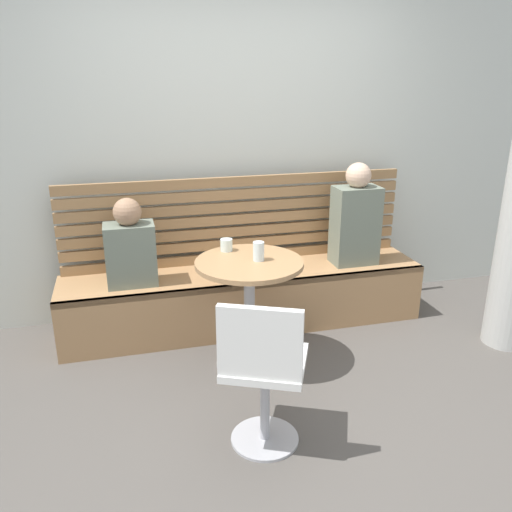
# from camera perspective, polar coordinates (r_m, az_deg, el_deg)

# --- Properties ---
(ground) EXTENTS (8.00, 8.00, 0.00)m
(ground) POSITION_cam_1_polar(r_m,az_deg,el_deg) (3.11, 4.31, -17.11)
(ground) COLOR #514C47
(back_wall) EXTENTS (5.20, 0.10, 2.90)m
(back_wall) POSITION_cam_1_polar(r_m,az_deg,el_deg) (4.10, -2.82, 13.84)
(back_wall) COLOR silver
(back_wall) RESTS_ON ground
(booth_bench) EXTENTS (2.70, 0.52, 0.44)m
(booth_bench) POSITION_cam_1_polar(r_m,az_deg,el_deg) (4.00, -1.19, -4.59)
(booth_bench) COLOR #A87C51
(booth_bench) RESTS_ON ground
(booth_backrest) EXTENTS (2.65, 0.04, 0.67)m
(booth_backrest) POSITION_cam_1_polar(r_m,az_deg,el_deg) (4.03, -2.06, 4.03)
(booth_backrest) COLOR #9A7249
(booth_backrest) RESTS_ON booth_bench
(cafe_table) EXTENTS (0.68, 0.68, 0.74)m
(cafe_table) POSITION_cam_1_polar(r_m,az_deg,el_deg) (3.33, -0.73, -4.11)
(cafe_table) COLOR #ADADB2
(cafe_table) RESTS_ON ground
(white_chair) EXTENTS (0.53, 0.53, 0.85)m
(white_chair) POSITION_cam_1_polar(r_m,az_deg,el_deg) (2.63, 0.79, -12.31)
(white_chair) COLOR #ADADB2
(white_chair) RESTS_ON ground
(person_adult) EXTENTS (0.34, 0.22, 0.78)m
(person_adult) POSITION_cam_1_polar(r_m,az_deg,el_deg) (4.06, 10.79, 3.98)
(person_adult) COLOR slate
(person_adult) RESTS_ON booth_bench
(person_child_left) EXTENTS (0.34, 0.22, 0.62)m
(person_child_left) POSITION_cam_1_polar(r_m,az_deg,el_deg) (3.69, -13.55, 0.93)
(person_child_left) COLOR slate
(person_child_left) RESTS_ON booth_bench
(cup_glass_tall) EXTENTS (0.07, 0.07, 0.12)m
(cup_glass_tall) POSITION_cam_1_polar(r_m,az_deg,el_deg) (3.23, 0.29, 0.52)
(cup_glass_tall) COLOR silver
(cup_glass_tall) RESTS_ON cafe_table
(cup_glass_short) EXTENTS (0.08, 0.08, 0.08)m
(cup_glass_short) POSITION_cam_1_polar(r_m,az_deg,el_deg) (3.42, -3.24, 1.21)
(cup_glass_short) COLOR silver
(cup_glass_short) RESTS_ON cafe_table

